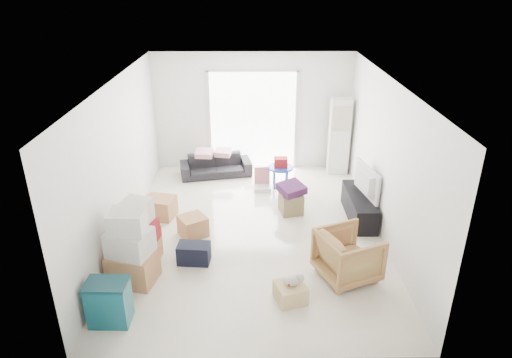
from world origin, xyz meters
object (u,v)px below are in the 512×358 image
at_px(sofa, 216,162).
at_px(kids_table, 281,166).
at_px(wood_crate, 290,292).
at_px(ac_tower, 339,137).
at_px(ottoman, 291,203).
at_px(storage_bins, 109,302).
at_px(armchair, 348,253).
at_px(tv_console, 359,206).
at_px(television, 361,192).

height_order(sofa, kids_table, kids_table).
bearing_deg(wood_crate, ac_tower, 72.60).
bearing_deg(ottoman, storage_bins, -131.04).
relative_size(storage_bins, kids_table, 0.94).
bearing_deg(wood_crate, kids_table, 88.89).
bearing_deg(ottoman, armchair, -71.41).
height_order(sofa, wood_crate, sofa).
height_order(storage_bins, wood_crate, storage_bins).
bearing_deg(tv_console, storage_bins, -144.27).
bearing_deg(kids_table, armchair, -75.66).
height_order(armchair, kids_table, armchair).
distance_m(television, kids_table, 1.98).
bearing_deg(sofa, television, -46.48).
xyz_separation_m(armchair, storage_bins, (-3.32, -0.96, -0.10)).
distance_m(television, sofa, 3.50).
bearing_deg(ac_tower, kids_table, -150.24).
bearing_deg(kids_table, wood_crate, -91.11).
distance_m(armchair, wood_crate, 1.09).
xyz_separation_m(ac_tower, television, (0.05, -2.17, -0.34)).
bearing_deg(ottoman, wood_crate, -94.58).
xyz_separation_m(armchair, kids_table, (-0.83, 3.24, 0.06)).
xyz_separation_m(ac_tower, wood_crate, (-1.43, -4.57, -0.74)).
distance_m(tv_console, television, 0.30).
bearing_deg(sofa, kids_table, -34.62).
relative_size(sofa, armchair, 1.90).
height_order(tv_console, storage_bins, storage_bins).
height_order(kids_table, wood_crate, kids_table).
height_order(ottoman, kids_table, kids_table).
relative_size(television, armchair, 1.18).
bearing_deg(kids_table, tv_console, -44.73).
xyz_separation_m(ottoman, kids_table, (-0.14, 1.18, 0.28)).
xyz_separation_m(storage_bins, ottoman, (2.63, 3.02, -0.11)).
bearing_deg(television, wood_crate, 137.40).
relative_size(ac_tower, television, 1.77).
bearing_deg(storage_bins, ottoman, 48.96).
bearing_deg(sofa, storage_bins, -113.39).
xyz_separation_m(television, armchair, (-0.58, -1.85, -0.12)).
bearing_deg(television, kids_table, 34.38).
distance_m(sofa, kids_table, 1.58).
distance_m(armchair, storage_bins, 3.46).
height_order(television, ottoman, television).
relative_size(storage_bins, wood_crate, 1.58).
bearing_deg(ac_tower, sofa, -176.93).
xyz_separation_m(storage_bins, wood_crate, (2.42, 0.41, -0.18)).
height_order(ac_tower, television, ac_tower).
relative_size(television, sofa, 0.62).
distance_m(ac_tower, ottoman, 2.41).
height_order(tv_console, television, television).
xyz_separation_m(tv_console, sofa, (-2.85, 2.02, 0.08)).
bearing_deg(television, armchair, 151.70).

